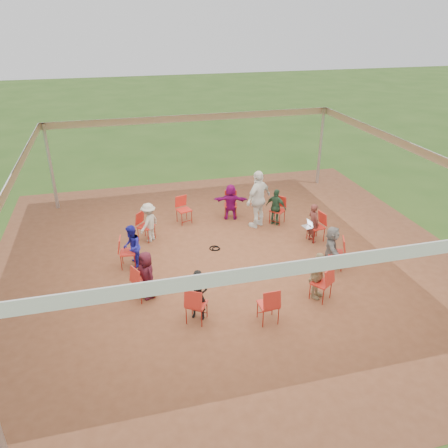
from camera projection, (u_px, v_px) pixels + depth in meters
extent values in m
plane|color=#2F5119|center=(231.00, 259.00, 12.27)|extent=(80.00, 80.00, 0.00)
plane|color=brown|center=(231.00, 259.00, 12.26)|extent=(13.00, 13.00, 0.00)
cylinder|color=#B2B2B7|center=(51.00, 168.00, 14.83)|extent=(0.12, 0.12, 3.00)
cylinder|color=#B2B2B7|center=(320.00, 147.00, 17.09)|extent=(0.12, 0.12, 3.00)
plane|color=white|center=(232.00, 157.00, 10.95)|extent=(10.30, 10.30, 0.00)
cube|color=white|center=(324.00, 264.00, 6.52)|extent=(10.30, 0.03, 0.24)
cube|color=white|center=(193.00, 118.00, 15.48)|extent=(10.30, 0.03, 0.24)
cube|color=white|center=(12.00, 179.00, 9.84)|extent=(0.03, 10.30, 0.24)
cube|color=white|center=(410.00, 147.00, 12.17)|extent=(0.03, 10.30, 0.24)
imported|color=#572722|center=(313.00, 223.00, 12.99)|extent=(0.36, 0.48, 1.21)
imported|color=#274A31|center=(276.00, 207.00, 14.03)|extent=(0.75, 0.77, 1.21)
imported|color=#800C63|center=(231.00, 202.00, 14.42)|extent=(1.20, 0.70, 1.21)
imported|color=#B0AC9C|center=(149.00, 222.00, 13.02)|extent=(0.80, 0.85, 1.21)
imported|color=#1B1C97|center=(132.00, 247.00, 11.67)|extent=(0.41, 0.63, 1.21)
imported|color=#3D101C|center=(147.00, 275.00, 10.42)|extent=(0.56, 0.68, 1.21)
imported|color=black|center=(198.00, 295.00, 9.68)|extent=(0.53, 0.48, 1.21)
imported|color=tan|center=(317.00, 275.00, 10.40)|extent=(0.79, 0.70, 1.21)
imported|color=gray|center=(331.00, 247.00, 11.64)|extent=(0.83, 1.20, 1.21)
imported|color=white|center=(258.00, 199.00, 13.78)|extent=(1.23, 1.08, 1.88)
torus|color=black|center=(214.00, 248.00, 12.81)|extent=(0.35, 0.35, 0.03)
torus|color=black|center=(216.00, 249.00, 12.79)|extent=(0.28, 0.28, 0.03)
cube|color=#B7B7BC|center=(307.00, 227.00, 12.95)|extent=(0.26, 0.34, 0.01)
cube|color=#B7B7BC|center=(310.00, 223.00, 12.94)|extent=(0.12, 0.31, 0.20)
cube|color=#CCE0FF|center=(310.00, 223.00, 12.94)|extent=(0.09, 0.27, 0.17)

